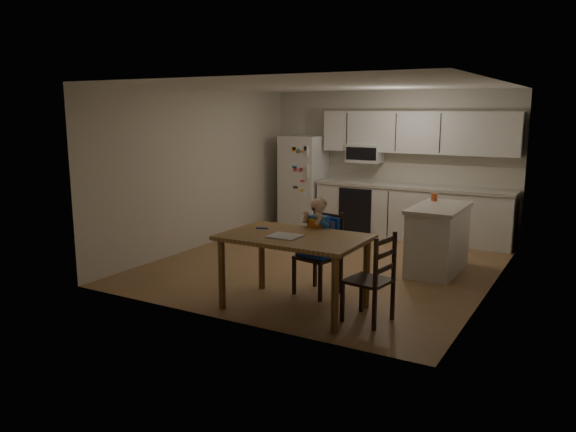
# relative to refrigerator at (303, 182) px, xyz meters

# --- Properties ---
(room) EXTENTS (4.52, 5.01, 2.51)m
(room) POSITION_rel_refrigerator_xyz_m (1.55, -1.67, 0.40)
(room) COLOR olive
(room) RESTS_ON ground
(refrigerator) EXTENTS (0.72, 0.70, 1.70)m
(refrigerator) POSITION_rel_refrigerator_xyz_m (0.00, 0.00, 0.00)
(refrigerator) COLOR silver
(refrigerator) RESTS_ON ground
(kitchen_run) EXTENTS (3.37, 0.62, 2.15)m
(kitchen_run) POSITION_rel_refrigerator_xyz_m (2.05, 0.09, 0.03)
(kitchen_run) COLOR silver
(kitchen_run) RESTS_ON ground
(kitchen_island) EXTENTS (0.64, 1.23, 0.91)m
(kitchen_island) POSITION_rel_refrigerator_xyz_m (3.01, -1.73, -0.39)
(kitchen_island) COLOR silver
(kitchen_island) RESTS_ON ground
(red_cup) EXTENTS (0.09, 0.09, 0.11)m
(red_cup) POSITION_rel_refrigerator_xyz_m (2.83, -1.35, 0.11)
(red_cup) COLOR #DA562A
(red_cup) RESTS_ON kitchen_island
(dining_table) EXTENTS (1.55, 1.00, 0.83)m
(dining_table) POSITION_rel_refrigerator_xyz_m (2.03, -3.97, -0.13)
(dining_table) COLOR brown
(dining_table) RESTS_ON ground
(napkin) EXTENTS (0.34, 0.29, 0.01)m
(napkin) POSITION_rel_refrigerator_xyz_m (1.97, -4.08, -0.01)
(napkin) COLOR silver
(napkin) RESTS_ON dining_table
(toddler_spoon) EXTENTS (0.12, 0.06, 0.02)m
(toddler_spoon) POSITION_rel_refrigerator_xyz_m (1.53, -3.86, -0.01)
(toddler_spoon) COLOR #143EB8
(toddler_spoon) RESTS_ON dining_table
(chair_booster) EXTENTS (0.52, 0.52, 1.17)m
(chair_booster) POSITION_rel_refrigerator_xyz_m (2.04, -3.36, -0.15)
(chair_booster) COLOR black
(chair_booster) RESTS_ON ground
(chair_side) EXTENTS (0.48, 0.48, 0.95)m
(chair_side) POSITION_rel_refrigerator_xyz_m (2.97, -3.94, -0.31)
(chair_side) COLOR black
(chair_side) RESTS_ON ground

